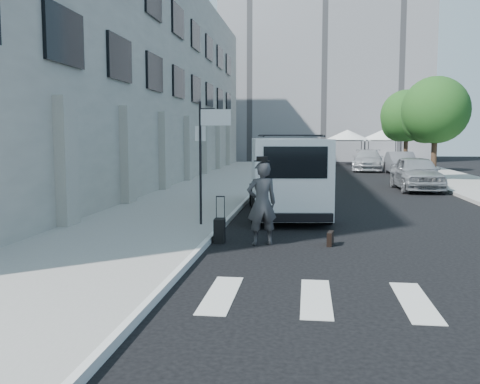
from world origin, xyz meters
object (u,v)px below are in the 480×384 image
(parked_car_c, at_px, (368,160))
(briefcase, at_px, (330,239))
(parked_car_b, at_px, (401,163))
(businessman, at_px, (262,203))
(parked_car_a, at_px, (416,173))
(cargo_van, at_px, (286,175))
(suitcase, at_px, (220,230))

(parked_car_c, bearing_deg, briefcase, -91.36)
(briefcase, height_order, parked_car_b, parked_car_b)
(businessman, distance_m, parked_car_a, 15.53)
(parked_car_a, bearing_deg, cargo_van, -126.28)
(suitcase, bearing_deg, briefcase, -2.91)
(suitcase, distance_m, parked_car_b, 26.16)
(briefcase, distance_m, parked_car_c, 28.92)
(briefcase, bearing_deg, parked_car_a, 81.10)
(businessman, relative_size, briefcase, 4.70)
(businessman, bearing_deg, briefcase, 163.58)
(cargo_van, bearing_deg, briefcase, -83.13)
(businessman, xyz_separation_m, briefcase, (1.69, 0.12, -0.86))
(businessman, relative_size, suitcase, 1.78)
(suitcase, relative_size, cargo_van, 0.16)
(businessman, bearing_deg, parked_car_b, -127.09)
(businessman, distance_m, parked_car_b, 25.96)
(suitcase, bearing_deg, parked_car_a, 59.38)
(businessman, bearing_deg, cargo_van, -114.17)
(briefcase, xyz_separation_m, parked_car_a, (4.75, 14.02, 0.68))
(cargo_van, bearing_deg, suitcase, -112.03)
(businessman, xyz_separation_m, suitcase, (-1.08, 0.14, -0.72))
(briefcase, height_order, cargo_van, cargo_van)
(businessman, height_order, parked_car_c, businessman)
(parked_car_a, bearing_deg, businessman, -115.67)
(suitcase, height_order, parked_car_a, parked_car_a)
(businessman, height_order, parked_car_b, businessman)
(parked_car_a, xyz_separation_m, parked_car_c, (-0.76, 14.62, -0.05))
(briefcase, relative_size, parked_car_c, 0.08)
(parked_car_a, relative_size, parked_car_c, 0.90)
(briefcase, relative_size, parked_car_a, 0.09)
(briefcase, bearing_deg, parked_car_b, 86.64)
(businessman, relative_size, parked_car_c, 0.37)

